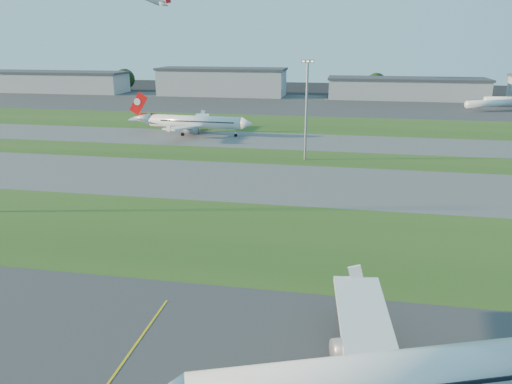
% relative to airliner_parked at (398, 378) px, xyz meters
% --- Properties ---
extents(grass_strip_a, '(300.00, 34.00, 0.01)m').
position_rel_airliner_parked_xyz_m(grass_strip_a, '(-30.89, 38.01, -4.55)').
color(grass_strip_a, '#244617').
rests_on(grass_strip_a, ground).
extents(taxiway_a, '(300.00, 32.00, 0.01)m').
position_rel_airliner_parked_xyz_m(taxiway_a, '(-30.89, 71.01, -4.55)').
color(taxiway_a, '#515154').
rests_on(taxiway_a, ground).
extents(grass_strip_b, '(300.00, 18.00, 0.01)m').
position_rel_airliner_parked_xyz_m(grass_strip_b, '(-30.89, 96.01, -4.55)').
color(grass_strip_b, '#244617').
rests_on(grass_strip_b, ground).
extents(taxiway_b, '(300.00, 26.00, 0.01)m').
position_rel_airliner_parked_xyz_m(taxiway_b, '(-30.89, 118.01, -4.55)').
color(taxiway_b, '#515154').
rests_on(taxiway_b, ground).
extents(grass_strip_c, '(300.00, 40.00, 0.01)m').
position_rel_airliner_parked_xyz_m(grass_strip_c, '(-30.89, 151.01, -4.55)').
color(grass_strip_c, '#244617').
rests_on(grass_strip_c, ground).
extents(apron_far, '(400.00, 80.00, 0.01)m').
position_rel_airliner_parked_xyz_m(apron_far, '(-30.89, 211.01, -4.55)').
color(apron_far, '#333335').
rests_on(apron_far, ground).
extents(airliner_parked, '(39.76, 33.64, 12.96)m').
position_rel_airliner_parked_xyz_m(airliner_parked, '(0.00, 0.00, 0.00)').
color(airliner_parked, white).
rests_on(airliner_parked, ground).
extents(airliner_taxiing, '(39.49, 33.47, 12.32)m').
position_rel_airliner_parked_xyz_m(airliner_taxiing, '(-55.29, 122.77, -0.23)').
color(airliner_taxiing, white).
rests_on(airliner_taxiing, ground).
extents(mini_jet_near, '(26.40, 14.40, 9.48)m').
position_rel_airliner_parked_xyz_m(mini_jet_near, '(57.38, 202.76, -1.27)').
color(mini_jet_near, white).
rests_on(mini_jet_near, ground).
extents(light_mast_centre, '(3.20, 0.70, 25.80)m').
position_rel_airliner_parked_xyz_m(light_mast_centre, '(-15.89, 94.01, 10.26)').
color(light_mast_centre, gray).
rests_on(light_mast_centre, ground).
extents(hangar_far_west, '(91.80, 23.00, 12.20)m').
position_rel_airliner_parked_xyz_m(hangar_far_west, '(-180.89, 241.01, 1.58)').
color(hangar_far_west, gray).
rests_on(hangar_far_west, ground).
extents(hangar_west, '(71.40, 23.00, 15.20)m').
position_rel_airliner_parked_xyz_m(hangar_west, '(-75.89, 241.01, 3.08)').
color(hangar_west, gray).
rests_on(hangar_west, ground).
extents(hangar_east, '(81.60, 23.00, 11.20)m').
position_rel_airliner_parked_xyz_m(hangar_east, '(24.11, 241.01, 1.08)').
color(hangar_east, gray).
rests_on(hangar_east, ground).
extents(tree_far_west, '(11.00, 11.00, 12.00)m').
position_rel_airliner_parked_xyz_m(tree_far_west, '(-220.89, 254.01, 1.93)').
color(tree_far_west, black).
rests_on(tree_far_west, ground).
extents(tree_west, '(12.10, 12.10, 13.20)m').
position_rel_airliner_parked_xyz_m(tree_west, '(-140.89, 256.01, 2.59)').
color(tree_west, black).
rests_on(tree_west, ground).
extents(tree_mid_west, '(9.90, 9.90, 10.80)m').
position_rel_airliner_parked_xyz_m(tree_mid_west, '(-50.89, 252.01, 1.28)').
color(tree_mid_west, black).
rests_on(tree_mid_west, ground).
extents(tree_mid_east, '(11.55, 11.55, 12.60)m').
position_rel_airliner_parked_xyz_m(tree_mid_east, '(9.11, 255.01, 2.26)').
color(tree_mid_east, black).
rests_on(tree_mid_east, ground).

